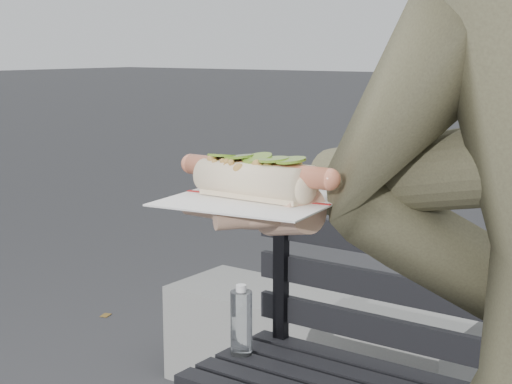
% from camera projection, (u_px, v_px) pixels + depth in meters
% --- Properties ---
extents(concrete_block, '(1.20, 0.40, 0.40)m').
position_uv_depth(concrete_block, '(312.00, 350.00, 3.06)').
color(concrete_block, slate).
rests_on(concrete_block, ground).
extents(held_hotdog, '(0.63, 0.30, 0.20)m').
position_uv_depth(held_hotdog, '(430.00, 173.00, 0.85)').
color(held_hotdog, '#413D2B').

